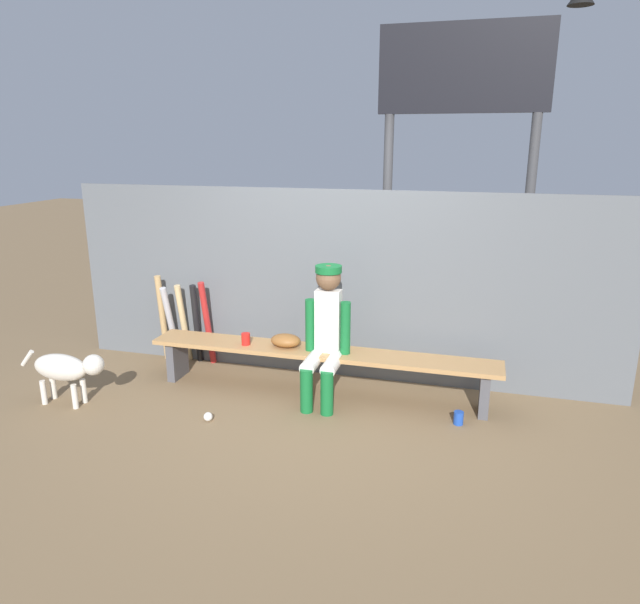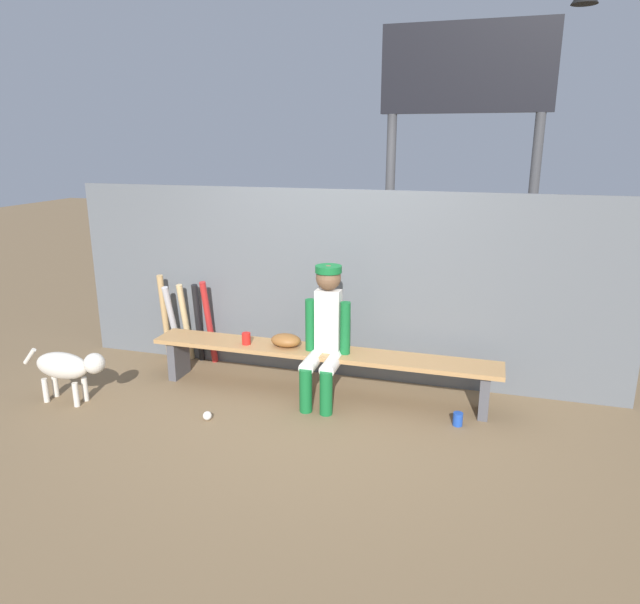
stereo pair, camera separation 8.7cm
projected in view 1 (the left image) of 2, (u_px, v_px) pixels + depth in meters
ground_plane at (320, 393)px, 5.29m from camera, size 30.00×30.00×0.00m
chainlink_fence at (334, 285)px, 5.50m from camera, size 5.39×0.03×1.82m
dugout_bench at (320, 358)px, 5.20m from camera, size 3.19×0.36×0.43m
player_seated at (325, 331)px, 5.00m from camera, size 0.41×0.55×1.21m
baseball_glove at (286, 341)px, 5.24m from camera, size 0.28×0.20×0.12m
bat_aluminum_red at (207, 324)px, 5.83m from camera, size 0.07×0.24×0.91m
bat_aluminum_black at (197, 324)px, 5.91m from camera, size 0.09×0.18×0.85m
bat_wood_natural at (184, 323)px, 5.95m from camera, size 0.09×0.21×0.84m
bat_aluminum_silver at (171, 324)px, 5.93m from camera, size 0.08×0.27×0.83m
bat_wood_tan at (163, 318)px, 5.97m from camera, size 0.08×0.17×0.93m
baseball at (208, 417)px, 4.77m from camera, size 0.07×0.07×0.07m
cup_on_ground at (458, 418)px, 4.70m from camera, size 0.08×0.08×0.11m
cup_on_bench at (246, 339)px, 5.30m from camera, size 0.08×0.08×0.11m
scoreboard at (467, 114)px, 5.83m from camera, size 1.98×0.27×3.61m
dog at (66, 368)px, 4.99m from camera, size 0.84×0.20×0.49m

